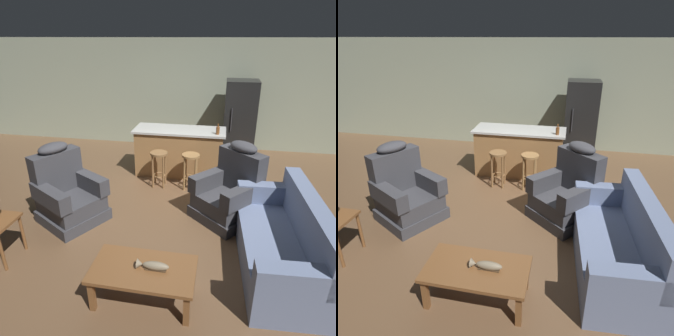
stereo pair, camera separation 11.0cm
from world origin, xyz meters
TOP-DOWN VIEW (x-y plane):
  - ground_plane at (0.00, 0.00)m, footprint 12.00×12.00m
  - back_wall at (0.00, 3.12)m, footprint 12.00×0.05m
  - coffee_table at (0.11, -1.95)m, footprint 1.10×0.60m
  - fish_figurine at (0.21, -1.94)m, footprint 0.34×0.10m
  - couch at (1.64, -1.14)m, footprint 0.96×1.95m
  - recliner_near_lamp at (-1.43, -0.62)m, footprint 1.15×1.15m
  - recliner_near_island at (1.01, -0.12)m, footprint 1.19×1.19m
  - kitchen_island at (0.00, 1.35)m, footprint 1.80×0.70m
  - bar_stool_left at (-0.29, 0.72)m, footprint 0.32×0.32m
  - bar_stool_right at (0.30, 0.72)m, footprint 0.32×0.32m
  - refrigerator at (1.20, 2.55)m, footprint 0.70×0.69m
  - bottle_tall_green at (0.74, 1.15)m, footprint 0.07×0.07m

SIDE VIEW (x-z plane):
  - ground_plane at x=0.00m, z-range 0.00..0.00m
  - couch at x=1.64m, z-range -0.13..0.81m
  - coffee_table at x=0.11m, z-range 0.15..0.57m
  - recliner_near_lamp at x=-1.43m, z-range -0.18..1.02m
  - recliner_near_island at x=1.01m, z-range -0.18..1.02m
  - fish_figurine at x=0.21m, z-range 0.41..0.51m
  - bar_stool_left at x=-0.29m, z-range 0.13..0.81m
  - bar_stool_right at x=0.30m, z-range 0.13..0.81m
  - kitchen_island at x=0.00m, z-range 0.00..0.95m
  - refrigerator at x=1.20m, z-range 0.00..1.76m
  - bottle_tall_green at x=0.74m, z-range 0.93..1.13m
  - back_wall at x=0.00m, z-range 0.00..2.60m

